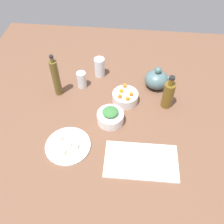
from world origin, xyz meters
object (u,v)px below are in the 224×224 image
cutting_board (141,161)px  bowl_greens (110,118)px  teapot (157,79)px  drinking_glass_0 (82,80)px  bottle_1 (56,78)px  bowl_carrots (125,97)px  bottle_0 (168,94)px  plate_tofu (68,146)px  drinking_glass_1 (100,67)px

cutting_board → bowl_greens: bowl_greens is taller
teapot → drinking_glass_0: teapot is taller
drinking_glass_0 → bottle_1: bearing=-149.4°
teapot → drinking_glass_0: size_ratio=1.54×
bowl_carrots → bottle_0: (24.15, -0.87, 5.80)cm
cutting_board → plate_tofu: 37.77cm
bowl_carrots → teapot: 23.73cm
bowl_greens → drinking_glass_1: (-11.14, 38.67, 3.23)cm
cutting_board → teapot: teapot is taller
bowl_carrots → teapot: size_ratio=0.93×
bottle_0 → drinking_glass_1: bottle_0 is taller
cutting_board → drinking_glass_0: 63.69cm
plate_tofu → bottle_1: bottle_1 is taller
cutting_board → plate_tofu: (-37.44, 4.97, 0.10)cm
plate_tofu → drinking_glass_0: size_ratio=2.20×
bowl_carrots → bottle_1: 41.97cm
plate_tofu → bottle_0: (50.99, 34.35, 8.28)cm
bowl_greens → bottle_0: (31.18, 15.53, 5.73)cm
teapot → bottle_1: size_ratio=0.58×
cutting_board → bowl_greens: 29.73cm
plate_tofu → bowl_carrots: bearing=52.7°
teapot → drinking_glass_0: (-46.13, -4.41, -0.57)cm
bottle_0 → bowl_greens: bearing=-153.5°
bottle_1 → drinking_glass_1: bearing=40.8°
bottle_0 → teapot: bearing=110.3°
bowl_greens → bottle_1: bearing=150.6°
plate_tofu → bowl_carrots: 44.35cm
plate_tofu → drinking_glass_1: drinking_glass_1 is taller
plate_tofu → bottle_0: bearing=34.0°
bowl_carrots → drinking_glass_1: (-18.17, 22.27, 3.30)cm
plate_tofu → bowl_carrots: (26.83, 35.22, 2.48)cm
cutting_board → bowl_carrots: size_ratio=2.37×
teapot → bottle_1: bottle_1 is taller
plate_tofu → bowl_greens: 27.44cm
bowl_greens → bottle_1: (-33.81, 19.08, 9.23)cm
bowl_greens → drinking_glass_0: 33.97cm
bowl_greens → bottle_1: size_ratio=0.52×
bottle_0 → bottle_1: (-64.99, 3.56, 3.50)cm
cutting_board → teapot: 55.80cm
plate_tofu → drinking_glass_1: 58.42cm
cutting_board → bottle_1: (-51.44, 42.87, 11.88)cm
bowl_carrots → drinking_glass_1: bearing=129.2°
bowl_carrots → teapot: (18.33, 14.81, 2.75)cm
teapot → drinking_glass_1: 37.26cm
teapot → drinking_glass_1: teapot is taller
plate_tofu → teapot: 67.61cm
bottle_0 → drinking_glass_0: 53.28cm
drinking_glass_0 → drinking_glass_1: bearing=51.0°
bottle_1 → bowl_carrots: bearing=-3.8°
cutting_board → bowl_greens: (-17.63, 23.79, 2.65)cm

